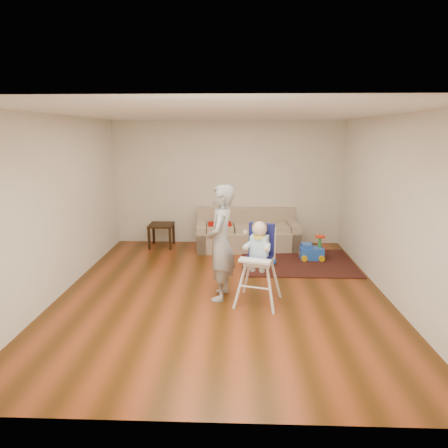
{
  "coord_description": "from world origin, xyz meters",
  "views": [
    {
      "loc": [
        0.2,
        -5.48,
        2.44
      ],
      "look_at": [
        0.0,
        0.4,
        1.0
      ],
      "focal_mm": 30.0,
      "sensor_mm": 36.0,
      "label": 1
    }
  ],
  "objects_px": {
    "sofa": "(247,230)",
    "side_table": "(162,235)",
    "high_chair": "(259,264)",
    "adult": "(221,243)",
    "ride_on_toy": "(312,247)",
    "toy_ball": "(272,261)"
  },
  "relations": [
    {
      "from": "sofa",
      "to": "side_table",
      "type": "bearing_deg",
      "value": 173.6
    },
    {
      "from": "toy_ball",
      "to": "high_chair",
      "type": "relative_size",
      "value": 0.12
    },
    {
      "from": "side_table",
      "to": "ride_on_toy",
      "type": "height_order",
      "value": "side_table"
    },
    {
      "from": "sofa",
      "to": "side_table",
      "type": "height_order",
      "value": "sofa"
    },
    {
      "from": "ride_on_toy",
      "to": "toy_ball",
      "type": "height_order",
      "value": "ride_on_toy"
    },
    {
      "from": "side_table",
      "to": "adult",
      "type": "height_order",
      "value": "adult"
    },
    {
      "from": "ride_on_toy",
      "to": "adult",
      "type": "height_order",
      "value": "adult"
    },
    {
      "from": "side_table",
      "to": "ride_on_toy",
      "type": "distance_m",
      "value": 3.21
    },
    {
      "from": "toy_ball",
      "to": "side_table",
      "type": "bearing_deg",
      "value": 153.23
    },
    {
      "from": "toy_ball",
      "to": "adult",
      "type": "relative_size",
      "value": 0.09
    },
    {
      "from": "toy_ball",
      "to": "adult",
      "type": "distance_m",
      "value": 1.84
    },
    {
      "from": "ride_on_toy",
      "to": "high_chair",
      "type": "relative_size",
      "value": 0.39
    },
    {
      "from": "sofa",
      "to": "toy_ball",
      "type": "height_order",
      "value": "sofa"
    },
    {
      "from": "high_chair",
      "to": "adult",
      "type": "height_order",
      "value": "adult"
    },
    {
      "from": "high_chair",
      "to": "adult",
      "type": "bearing_deg",
      "value": 179.08
    },
    {
      "from": "sofa",
      "to": "side_table",
      "type": "distance_m",
      "value": 1.87
    },
    {
      "from": "high_chair",
      "to": "toy_ball",
      "type": "bearing_deg",
      "value": 92.97
    },
    {
      "from": "side_table",
      "to": "high_chair",
      "type": "distance_m",
      "value": 3.38
    },
    {
      "from": "sofa",
      "to": "ride_on_toy",
      "type": "bearing_deg",
      "value": -34.53
    },
    {
      "from": "side_table",
      "to": "toy_ball",
      "type": "bearing_deg",
      "value": -26.77
    },
    {
      "from": "sofa",
      "to": "high_chair",
      "type": "distance_m",
      "value": 2.69
    },
    {
      "from": "sofa",
      "to": "adult",
      "type": "relative_size",
      "value": 1.29
    }
  ]
}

